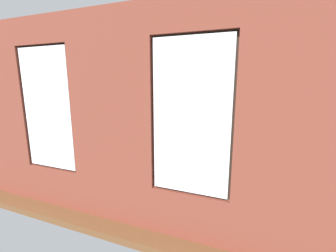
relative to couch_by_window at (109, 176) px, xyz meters
name	(u,v)px	position (x,y,z in m)	size (l,w,h in m)	color
ground_plane	(177,161)	(-0.58, -2.20, -0.38)	(6.42, 6.46, 0.10)	brown
brick_wall_with_windows	(112,124)	(-0.58, 0.65, 1.14)	(5.82, 0.30, 3.00)	brown
white_wall_right	(84,100)	(2.28, -2.00, 1.17)	(0.10, 5.46, 3.00)	silver
couch_by_window	(109,176)	(0.00, 0.00, 0.00)	(1.84, 0.87, 0.80)	black
couch_left	(268,159)	(-2.80, -2.07, 0.00)	(1.02, 2.14, 0.80)	black
coffee_table	(164,145)	(-0.21, -2.15, 0.04)	(1.21, 0.89, 0.42)	#A87547
cup_ceramic	(165,143)	(-0.30, -2.01, 0.14)	(0.08, 0.08, 0.09)	#4C4C51
candle_jar	(160,139)	(-0.06, -2.26, 0.14)	(0.08, 0.08, 0.11)	#B7333D
table_plant_small	(164,139)	(-0.21, -2.15, 0.20)	(0.12, 0.12, 0.20)	#9E5638
remote_gray	(177,142)	(-0.54, -2.30, 0.10)	(0.05, 0.17, 0.02)	#59595B
remote_silver	(149,142)	(0.15, -2.01, 0.10)	(0.05, 0.17, 0.02)	#B2B2B7
media_console	(105,139)	(1.98, -2.49, -0.08)	(1.04, 0.42, 0.49)	black
tv_flatscreen	(104,119)	(1.98, -2.49, 0.55)	(1.10, 0.20, 0.77)	black
papasan_chair	(194,128)	(-0.46, -4.27, 0.12)	(1.16, 1.16, 0.71)	olive
potted_plant_between_couches	(180,164)	(-1.38, -0.04, 0.40)	(1.18, 1.21, 1.26)	#47423D
potted_plant_corner_far_left	(291,173)	(-2.95, 0.10, 0.55)	(0.77, 0.83, 1.35)	#47423D
potted_plant_near_tv	(98,135)	(1.43, -1.51, 0.31)	(1.05, 0.86, 1.44)	#47423D
potted_plant_by_left_couch	(251,141)	(-2.40, -3.57, 0.01)	(0.39, 0.39, 0.51)	gray
potted_plant_foreground_right	(141,119)	(1.68, -4.38, 0.27)	(0.60, 0.60, 0.92)	gray
potted_plant_mid_room_small	(226,136)	(-1.71, -3.39, 0.14)	(0.46, 0.46, 0.72)	#47423D
potted_plant_corner_near_left	(271,124)	(-2.95, -4.43, 0.41)	(0.73, 0.73, 1.16)	#9E5638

